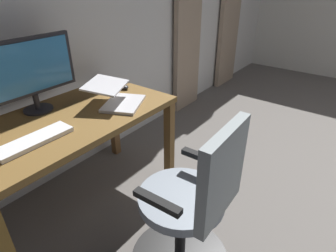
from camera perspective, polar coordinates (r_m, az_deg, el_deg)
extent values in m
cube|color=tan|center=(3.31, 4.22, 23.48)|extent=(0.46, 0.06, 2.39)
cube|color=brown|center=(1.83, -19.56, 1.20)|extent=(1.32, 0.70, 0.04)
cube|color=brown|center=(2.17, 0.24, -3.38)|extent=(0.06, 0.06, 0.68)
cube|color=brown|center=(2.54, -11.02, 1.16)|extent=(0.06, 0.06, 0.68)
sphere|color=black|center=(1.96, 6.71, -20.23)|extent=(0.05, 0.05, 0.05)
sphere|color=black|center=(1.94, -2.77, -20.47)|extent=(0.05, 0.05, 0.05)
cylinder|color=black|center=(1.63, 2.53, -20.63)|extent=(0.06, 0.06, 0.43)
cylinder|color=gray|center=(1.46, 2.74, -14.44)|extent=(0.46, 0.46, 0.05)
cube|color=gray|center=(1.23, 10.98, -9.62)|extent=(0.38, 0.06, 0.44)
cube|color=black|center=(1.25, -2.23, -15.10)|extent=(0.05, 0.24, 0.03)
cube|color=black|center=(1.51, 6.96, -6.33)|extent=(0.05, 0.24, 0.03)
cylinder|color=#232328|center=(1.98, -24.77, 3.10)|extent=(0.18, 0.18, 0.01)
cylinder|color=#232328|center=(1.96, -25.10, 4.53)|extent=(0.04, 0.04, 0.10)
cube|color=#232328|center=(1.89, -26.55, 10.59)|extent=(0.59, 0.03, 0.34)
cube|color=teal|center=(1.88, -26.30, 10.52)|extent=(0.55, 0.01, 0.30)
cube|color=white|center=(1.61, -25.45, -2.63)|extent=(0.39, 0.12, 0.02)
cube|color=silver|center=(1.89, -9.00, 4.54)|extent=(0.37, 0.33, 0.02)
cube|color=silver|center=(1.89, -12.55, 8.13)|extent=(0.36, 0.33, 0.04)
ellipsoid|color=#232328|center=(2.16, -9.13, 7.90)|extent=(0.06, 0.10, 0.04)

